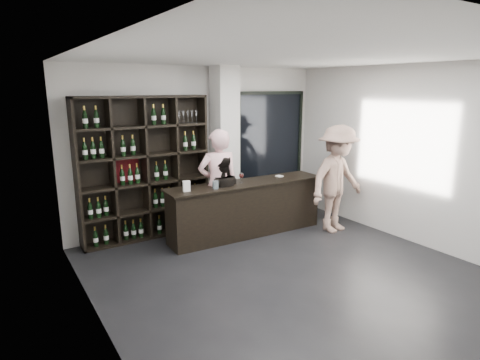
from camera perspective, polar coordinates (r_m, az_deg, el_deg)
floor at (r=5.67m, az=7.94°, el=-13.64°), size 5.00×5.50×0.01m
wine_shelf at (r=6.87m, az=-13.38°, el=1.55°), size 2.20×0.35×2.40m
structural_column at (r=7.37m, az=-2.15°, el=4.63°), size 0.40×0.40×2.90m
glass_panel at (r=8.21m, az=4.33°, el=5.13°), size 1.60×0.08×2.10m
tasting_counter at (r=6.99m, az=0.93°, el=-4.06°), size 2.87×0.60×0.94m
taster_pink at (r=6.69m, az=-3.10°, el=-0.74°), size 0.77×0.59×1.87m
taster_black at (r=6.77m, az=-2.71°, el=-2.36°), size 0.87×0.79×1.46m
customer at (r=7.25m, az=13.65°, el=0.11°), size 1.30×0.83×1.90m
wine_glass at (r=6.80m, az=0.20°, el=0.44°), size 0.10×0.10×0.20m
spit_cup at (r=6.43m, az=-3.52°, el=-0.69°), size 0.11×0.11×0.13m
napkin_stack at (r=7.33m, az=5.62°, el=0.55°), size 0.13×0.13×0.02m
card_stand at (r=6.30m, az=-7.63°, el=-0.87°), size 0.12×0.07×0.17m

